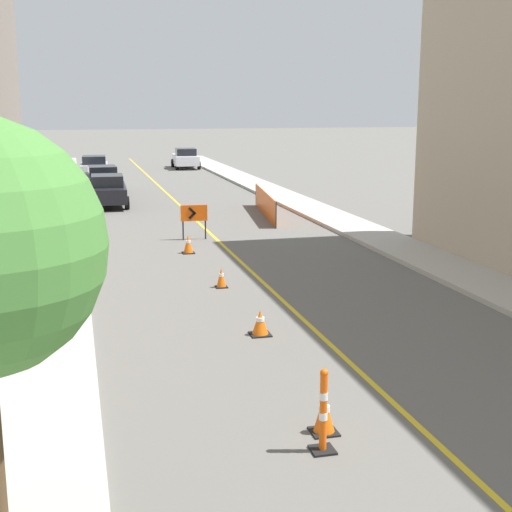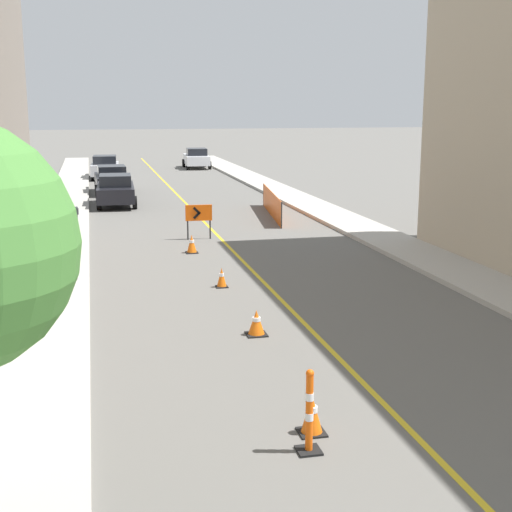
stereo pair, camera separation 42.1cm
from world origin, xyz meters
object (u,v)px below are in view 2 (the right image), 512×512
(traffic_cone_second, at_px, (312,415))
(parked_car_curb_near, at_px, (115,190))
(traffic_cone_fourth, at_px, (222,278))
(parked_car_opposite_side, at_px, (196,158))
(arrow_barricade_primary, at_px, (199,215))
(parking_meter_near_curb, at_px, (77,219))
(parked_car_curb_mid, at_px, (112,179))
(parking_meter_far_curb, at_px, (75,245))
(parked_car_curb_far, at_px, (105,167))
(traffic_cone_fifth, at_px, (192,244))
(delineator_post_front, at_px, (309,416))
(traffic_cone_third, at_px, (256,323))

(traffic_cone_second, bearing_deg, parked_car_curb_near, 94.35)
(traffic_cone_fourth, xyz_separation_m, parked_car_curb_near, (-2.27, 17.23, 0.53))
(traffic_cone_second, bearing_deg, parked_car_opposite_side, 83.82)
(arrow_barricade_primary, xyz_separation_m, parking_meter_near_curb, (-4.41, -1.66, 0.24))
(arrow_barricade_primary, height_order, parked_car_curb_mid, parked_car_curb_mid)
(parked_car_curb_mid, distance_m, parked_car_opposite_side, 16.81)
(traffic_cone_second, bearing_deg, parking_meter_far_curb, 109.51)
(parked_car_curb_mid, relative_size, parking_meter_far_curb, 3.03)
(traffic_cone_fourth, height_order, parked_car_curb_far, parked_car_curb_far)
(parking_meter_near_curb, height_order, parking_meter_far_curb, parking_meter_near_curb)
(traffic_cone_fifth, distance_m, arrow_barricade_primary, 2.61)
(traffic_cone_fourth, bearing_deg, parked_car_curb_mid, 95.76)
(delineator_post_front, bearing_deg, traffic_cone_fifth, 88.76)
(traffic_cone_third, relative_size, parking_meter_near_curb, 0.39)
(parked_car_curb_mid, bearing_deg, traffic_cone_fifth, -84.99)
(traffic_cone_fourth, bearing_deg, parked_car_opposite_side, 82.72)
(parking_meter_far_curb, bearing_deg, parked_car_curb_near, 84.01)
(traffic_cone_second, bearing_deg, parking_meter_near_curb, 103.95)
(traffic_cone_fifth, distance_m, delineator_post_front, 14.65)
(arrow_barricade_primary, bearing_deg, parked_car_curb_far, 100.45)
(delineator_post_front, bearing_deg, parked_car_curb_near, 93.79)
(traffic_cone_third, xyz_separation_m, parked_car_curb_mid, (-2.28, 26.99, 0.52))
(parked_car_curb_far, height_order, parking_meter_far_curb, parked_car_curb_far)
(parked_car_curb_near, xyz_separation_m, parked_car_opposite_side, (7.11, 20.65, 0.00))
(parked_car_curb_mid, bearing_deg, traffic_cone_fourth, -86.03)
(parking_meter_far_curb, bearing_deg, arrow_barricade_primary, 54.15)
(traffic_cone_third, distance_m, traffic_cone_fifth, 9.18)
(traffic_cone_fifth, relative_size, parked_car_curb_near, 0.15)
(parked_car_curb_mid, xyz_separation_m, parked_car_opposite_side, (7.12, 15.23, 0.00))
(parked_car_curb_far, relative_size, parking_meter_near_curb, 2.98)
(traffic_cone_third, relative_size, traffic_cone_fourth, 1.03)
(delineator_post_front, distance_m, parked_car_opposite_side, 47.97)
(delineator_post_front, relative_size, parked_car_curb_far, 0.29)
(traffic_cone_second, xyz_separation_m, traffic_cone_fourth, (0.26, 9.22, -0.04))
(arrow_barricade_primary, height_order, parked_car_curb_far, parked_car_curb_far)
(traffic_cone_third, bearing_deg, parking_meter_far_curb, 125.47)
(parked_car_curb_near, bearing_deg, parked_car_curb_mid, 92.14)
(arrow_barricade_primary, distance_m, parked_car_opposite_side, 30.89)
(traffic_cone_third, height_order, arrow_barricade_primary, arrow_barricade_primary)
(traffic_cone_third, bearing_deg, traffic_cone_fifth, 90.97)
(traffic_cone_third, relative_size, parked_car_curb_near, 0.13)
(traffic_cone_second, bearing_deg, delineator_post_front, -111.41)
(traffic_cone_second, height_order, parked_car_opposite_side, parked_car_opposite_side)
(parked_car_curb_mid, relative_size, parked_car_curb_far, 0.99)
(traffic_cone_third, xyz_separation_m, parking_meter_near_curb, (-3.94, 9.98, 0.90))
(traffic_cone_fifth, bearing_deg, parked_car_curb_far, 95.03)
(parked_car_opposite_side, bearing_deg, delineator_post_front, -93.21)
(traffic_cone_third, height_order, parked_car_curb_far, parked_car_curb_far)
(traffic_cone_second, relative_size, parking_meter_near_curb, 0.43)
(arrow_barricade_primary, bearing_deg, traffic_cone_fourth, -90.15)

